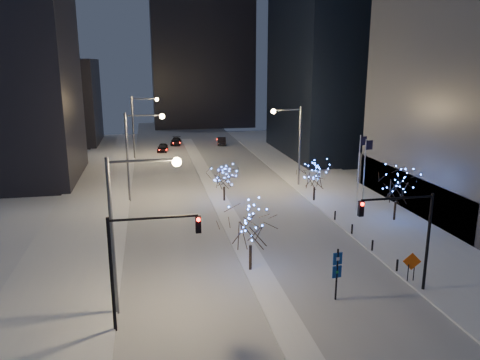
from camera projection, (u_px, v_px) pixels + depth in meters
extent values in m
plane|color=white|center=(280.00, 314.00, 29.30)|extent=(160.00, 160.00, 0.00)
cube|color=#A6ACB5|center=(208.00, 180.00, 62.60)|extent=(20.00, 130.00, 0.02)
cube|color=silver|center=(213.00, 189.00, 57.83)|extent=(2.00, 80.00, 0.15)
cube|color=silver|center=(362.00, 206.00, 51.12)|extent=(10.00, 90.00, 0.15)
cube|color=silver|center=(86.00, 223.00, 45.69)|extent=(8.00, 90.00, 0.15)
cube|color=black|center=(49.00, 102.00, 89.10)|extent=(18.00, 16.00, 16.00)
cube|color=black|center=(201.00, 39.00, 112.88)|extent=(24.00, 14.00, 42.00)
cylinder|color=#595E66|center=(112.00, 239.00, 28.11)|extent=(0.24, 0.24, 10.00)
cylinder|color=#595E66|center=(142.00, 161.00, 27.34)|extent=(4.00, 0.16, 0.16)
sphere|color=#FFC87F|center=(177.00, 162.00, 27.75)|extent=(0.56, 0.56, 0.56)
cylinder|color=#595E66|center=(127.00, 158.00, 51.90)|extent=(0.24, 0.24, 10.00)
cylinder|color=#595E66|center=(144.00, 115.00, 51.14)|extent=(4.00, 0.16, 0.16)
sphere|color=#FFC87F|center=(162.00, 116.00, 51.55)|extent=(0.56, 0.56, 0.56)
cylinder|color=#595E66|center=(133.00, 128.00, 75.70)|extent=(0.24, 0.24, 10.00)
cylinder|color=#595E66|center=(144.00, 99.00, 74.93)|extent=(4.00, 0.16, 0.16)
sphere|color=#FFC87F|center=(157.00, 99.00, 75.34)|extent=(0.56, 0.56, 0.56)
cylinder|color=#595E66|center=(300.00, 147.00, 58.69)|extent=(0.24, 0.24, 10.00)
cylinder|color=#595E66|center=(287.00, 110.00, 57.22)|extent=(3.50, 0.16, 0.16)
sphere|color=#FFC87F|center=(273.00, 111.00, 56.93)|extent=(0.56, 0.56, 0.56)
cylinder|color=black|center=(112.00, 276.00, 26.57)|extent=(0.20, 0.20, 7.00)
cylinder|color=black|center=(154.00, 218.00, 26.24)|extent=(5.00, 0.14, 0.14)
cube|color=black|center=(198.00, 224.00, 26.84)|extent=(0.32, 0.28, 1.00)
sphere|color=#FF0C05|center=(198.00, 220.00, 26.58)|extent=(0.22, 0.22, 0.22)
cylinder|color=black|center=(428.00, 243.00, 31.36)|extent=(0.20, 0.20, 7.00)
cylinder|color=black|center=(398.00, 198.00, 30.09)|extent=(5.00, 0.14, 0.14)
cube|color=black|center=(361.00, 209.00, 29.76)|extent=(0.32, 0.28, 1.00)
sphere|color=#FF0C05|center=(362.00, 204.00, 29.50)|extent=(0.22, 0.22, 0.22)
cylinder|color=silver|center=(364.00, 179.00, 45.95)|extent=(0.10, 0.10, 8.00)
cube|color=black|center=(369.00, 145.00, 45.19)|extent=(0.70, 0.03, 0.90)
cylinder|color=silver|center=(358.00, 173.00, 48.44)|extent=(0.10, 0.10, 8.00)
cube|color=black|center=(364.00, 141.00, 47.68)|extent=(0.70, 0.03, 0.90)
cylinder|color=black|center=(397.00, 265.00, 34.87)|extent=(0.16, 0.16, 0.90)
cylinder|color=black|center=(372.00, 245.00, 38.68)|extent=(0.16, 0.16, 0.90)
cylinder|color=black|center=(352.00, 229.00, 42.48)|extent=(0.16, 0.16, 0.90)
cylinder|color=black|center=(335.00, 215.00, 46.29)|extent=(0.16, 0.16, 0.90)
imported|color=black|center=(163.00, 148.00, 82.68)|extent=(2.28, 4.44, 1.45)
imported|color=black|center=(222.00, 141.00, 89.76)|extent=(2.16, 4.66, 1.48)
imported|color=black|center=(176.00, 141.00, 89.67)|extent=(2.47, 4.78, 1.32)
cylinder|color=black|center=(250.00, 257.00, 35.01)|extent=(0.22, 0.22, 1.92)
cylinder|color=black|center=(224.00, 194.00, 52.73)|extent=(0.22, 0.22, 1.58)
cylinder|color=black|center=(395.00, 211.00, 46.18)|extent=(0.22, 0.22, 1.90)
cylinder|color=black|center=(314.00, 194.00, 52.84)|extent=(0.22, 0.22, 1.50)
cylinder|color=black|center=(337.00, 275.00, 30.58)|extent=(0.12, 0.12, 3.61)
cube|color=navy|center=(338.00, 259.00, 30.30)|extent=(0.64, 0.16, 0.82)
cube|color=navy|center=(337.00, 272.00, 30.53)|extent=(0.64, 0.16, 0.82)
cylinder|color=black|center=(408.00, 273.00, 33.18)|extent=(0.07, 0.07, 1.26)
cylinder|color=black|center=(414.00, 272.00, 33.27)|extent=(0.07, 0.07, 1.26)
cube|color=#F35A0C|center=(412.00, 261.00, 33.02)|extent=(1.28, 0.34, 1.30)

